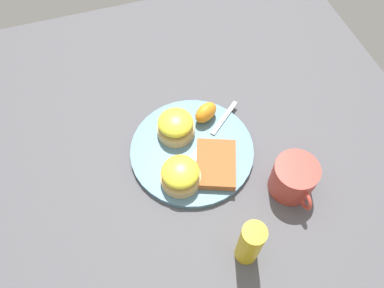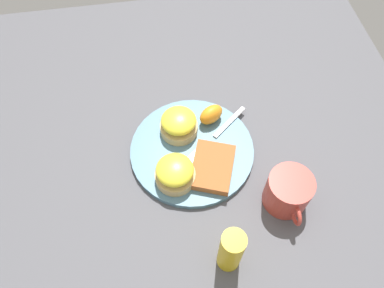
{
  "view_description": "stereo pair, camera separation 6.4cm",
  "coord_description": "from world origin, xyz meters",
  "px_view_note": "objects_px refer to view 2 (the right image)",
  "views": [
    {
      "loc": [
        0.41,
        -0.13,
        0.73
      ],
      "look_at": [
        0.0,
        0.0,
        0.03
      ],
      "focal_mm": 35.0,
      "sensor_mm": 36.0,
      "label": 1
    },
    {
      "loc": [
        0.42,
        -0.07,
        0.73
      ],
      "look_at": [
        0.0,
        0.0,
        0.03
      ],
      "focal_mm": 35.0,
      "sensor_mm": 36.0,
      "label": 2
    }
  ],
  "objects_px": {
    "hashbrown_patty": "(212,167)",
    "fork": "(212,139)",
    "sandwich_benedict_right": "(175,173)",
    "condiment_bottle": "(231,251)",
    "orange_wedge": "(211,114)",
    "cup": "(288,192)",
    "sandwich_benedict_left": "(179,124)"
  },
  "relations": [
    {
      "from": "sandwich_benedict_right",
      "to": "fork",
      "type": "xyz_separation_m",
      "value": [
        -0.08,
        0.1,
        -0.03
      ]
    },
    {
      "from": "sandwich_benedict_left",
      "to": "condiment_bottle",
      "type": "xyz_separation_m",
      "value": [
        0.3,
        0.05,
        0.02
      ]
    },
    {
      "from": "orange_wedge",
      "to": "cup",
      "type": "bearing_deg",
      "value": 27.98
    },
    {
      "from": "fork",
      "to": "cup",
      "type": "xyz_separation_m",
      "value": [
        0.16,
        0.12,
        0.03
      ]
    },
    {
      "from": "orange_wedge",
      "to": "condiment_bottle",
      "type": "height_order",
      "value": "condiment_bottle"
    },
    {
      "from": "hashbrown_patty",
      "to": "fork",
      "type": "distance_m",
      "value": 0.08
    },
    {
      "from": "sandwich_benedict_left",
      "to": "orange_wedge",
      "type": "bearing_deg",
      "value": 102.73
    },
    {
      "from": "sandwich_benedict_left",
      "to": "cup",
      "type": "xyz_separation_m",
      "value": [
        0.2,
        0.19,
        0.0
      ]
    },
    {
      "from": "hashbrown_patty",
      "to": "fork",
      "type": "height_order",
      "value": "hashbrown_patty"
    },
    {
      "from": "hashbrown_patty",
      "to": "cup",
      "type": "bearing_deg",
      "value": 56.85
    },
    {
      "from": "cup",
      "to": "sandwich_benedict_right",
      "type": "bearing_deg",
      "value": -110.01
    },
    {
      "from": "hashbrown_patty",
      "to": "condiment_bottle",
      "type": "xyz_separation_m",
      "value": [
        0.19,
        -0.01,
        0.04
      ]
    },
    {
      "from": "orange_wedge",
      "to": "fork",
      "type": "height_order",
      "value": "orange_wedge"
    },
    {
      "from": "hashbrown_patty",
      "to": "cup",
      "type": "height_order",
      "value": "cup"
    },
    {
      "from": "sandwich_benedict_right",
      "to": "condiment_bottle",
      "type": "height_order",
      "value": "condiment_bottle"
    },
    {
      "from": "hashbrown_patty",
      "to": "fork",
      "type": "bearing_deg",
      "value": 169.15
    },
    {
      "from": "sandwich_benedict_right",
      "to": "orange_wedge",
      "type": "distance_m",
      "value": 0.17
    },
    {
      "from": "hashbrown_patty",
      "to": "orange_wedge",
      "type": "height_order",
      "value": "orange_wedge"
    },
    {
      "from": "sandwich_benedict_left",
      "to": "hashbrown_patty",
      "type": "relative_size",
      "value": 0.75
    },
    {
      "from": "sandwich_benedict_left",
      "to": "condiment_bottle",
      "type": "height_order",
      "value": "condiment_bottle"
    },
    {
      "from": "cup",
      "to": "orange_wedge",
      "type": "bearing_deg",
      "value": -152.02
    },
    {
      "from": "sandwich_benedict_left",
      "to": "fork",
      "type": "distance_m",
      "value": 0.08
    },
    {
      "from": "sandwich_benedict_right",
      "to": "hashbrown_patty",
      "type": "height_order",
      "value": "sandwich_benedict_right"
    },
    {
      "from": "hashbrown_patty",
      "to": "cup",
      "type": "xyz_separation_m",
      "value": [
        0.09,
        0.14,
        0.02
      ]
    },
    {
      "from": "sandwich_benedict_right",
      "to": "condiment_bottle",
      "type": "distance_m",
      "value": 0.2
    },
    {
      "from": "sandwich_benedict_right",
      "to": "orange_wedge",
      "type": "height_order",
      "value": "sandwich_benedict_right"
    },
    {
      "from": "fork",
      "to": "condiment_bottle",
      "type": "height_order",
      "value": "condiment_bottle"
    },
    {
      "from": "sandwich_benedict_left",
      "to": "orange_wedge",
      "type": "relative_size",
      "value": 1.43
    },
    {
      "from": "sandwich_benedict_left",
      "to": "fork",
      "type": "xyz_separation_m",
      "value": [
        0.04,
        0.07,
        -0.03
      ]
    },
    {
      "from": "orange_wedge",
      "to": "cup",
      "type": "distance_m",
      "value": 0.25
    },
    {
      "from": "fork",
      "to": "orange_wedge",
      "type": "bearing_deg",
      "value": 172.78
    },
    {
      "from": "fork",
      "to": "cup",
      "type": "bearing_deg",
      "value": 36.91
    }
  ]
}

